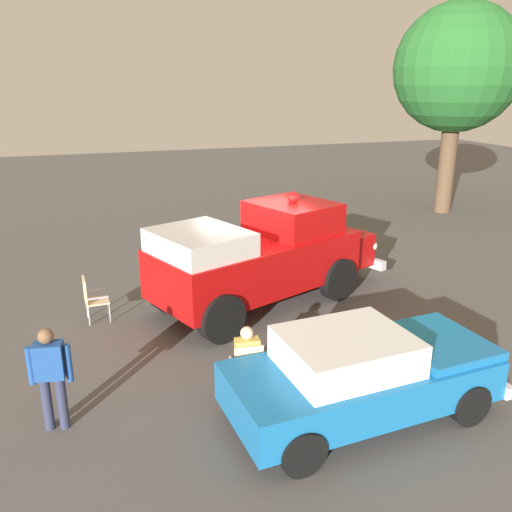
{
  "coord_description": "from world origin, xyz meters",
  "views": [
    {
      "loc": [
        11.56,
        -3.84,
        5.07
      ],
      "look_at": [
        0.47,
        -0.07,
        1.22
      ],
      "focal_mm": 37.29,
      "sensor_mm": 36.0,
      "label": 1
    }
  ],
  "objects_px": {
    "lawn_chair_near_truck": "(248,367)",
    "lawn_chair_by_car": "(91,296)",
    "spectator_seated": "(246,357)",
    "spectator_standing": "(51,372)",
    "classic_hot_rod": "(363,373)",
    "traffic_cone": "(164,274)",
    "oak_tree_left": "(457,69)",
    "vintage_fire_truck": "(264,255)"
  },
  "relations": [
    {
      "from": "lawn_chair_near_truck",
      "to": "lawn_chair_by_car",
      "type": "distance_m",
      "value": 4.62
    },
    {
      "from": "spectator_standing",
      "to": "oak_tree_left",
      "type": "distance_m",
      "value": 18.44
    },
    {
      "from": "spectator_seated",
      "to": "oak_tree_left",
      "type": "relative_size",
      "value": 0.16
    },
    {
      "from": "classic_hot_rod",
      "to": "lawn_chair_near_truck",
      "type": "xyz_separation_m",
      "value": [
        -1.02,
        -1.56,
        -0.16
      ]
    },
    {
      "from": "vintage_fire_truck",
      "to": "traffic_cone",
      "type": "relative_size",
      "value": 9.97
    },
    {
      "from": "lawn_chair_near_truck",
      "to": "oak_tree_left",
      "type": "height_order",
      "value": "oak_tree_left"
    },
    {
      "from": "lawn_chair_by_car",
      "to": "vintage_fire_truck",
      "type": "bearing_deg",
      "value": 86.89
    },
    {
      "from": "spectator_seated",
      "to": "spectator_standing",
      "type": "bearing_deg",
      "value": -90.67
    },
    {
      "from": "spectator_standing",
      "to": "traffic_cone",
      "type": "bearing_deg",
      "value": 155.2
    },
    {
      "from": "vintage_fire_truck",
      "to": "lawn_chair_near_truck",
      "type": "relative_size",
      "value": 6.21
    },
    {
      "from": "spectator_seated",
      "to": "traffic_cone",
      "type": "relative_size",
      "value": 2.03
    },
    {
      "from": "oak_tree_left",
      "to": "lawn_chair_near_truck",
      "type": "bearing_deg",
      "value": -48.63
    },
    {
      "from": "spectator_seated",
      "to": "traffic_cone",
      "type": "bearing_deg",
      "value": -175.01
    },
    {
      "from": "spectator_standing",
      "to": "vintage_fire_truck",
      "type": "bearing_deg",
      "value": 127.92
    },
    {
      "from": "classic_hot_rod",
      "to": "spectator_standing",
      "type": "height_order",
      "value": "spectator_standing"
    },
    {
      "from": "classic_hot_rod",
      "to": "lawn_chair_near_truck",
      "type": "bearing_deg",
      "value": -123.26
    },
    {
      "from": "spectator_standing",
      "to": "classic_hot_rod",
      "type": "bearing_deg",
      "value": 75.44
    },
    {
      "from": "vintage_fire_truck",
      "to": "spectator_standing",
      "type": "distance_m",
      "value": 5.89
    },
    {
      "from": "vintage_fire_truck",
      "to": "spectator_seated",
      "type": "distance_m",
      "value": 4.02
    },
    {
      "from": "vintage_fire_truck",
      "to": "spectator_seated",
      "type": "xyz_separation_m",
      "value": [
        3.65,
        -1.6,
        -0.5
      ]
    },
    {
      "from": "spectator_seated",
      "to": "spectator_standing",
      "type": "xyz_separation_m",
      "value": [
        -0.04,
        -3.04,
        0.27
      ]
    },
    {
      "from": "lawn_chair_near_truck",
      "to": "oak_tree_left",
      "type": "distance_m",
      "value": 16.35
    },
    {
      "from": "classic_hot_rod",
      "to": "traffic_cone",
      "type": "distance_m",
      "value": 7.03
    },
    {
      "from": "spectator_seated",
      "to": "spectator_standing",
      "type": "distance_m",
      "value": 3.05
    },
    {
      "from": "lawn_chair_near_truck",
      "to": "spectator_standing",
      "type": "distance_m",
      "value": 3.05
    },
    {
      "from": "oak_tree_left",
      "to": "traffic_cone",
      "type": "distance_m",
      "value": 14.02
    },
    {
      "from": "lawn_chair_by_car",
      "to": "spectator_seated",
      "type": "relative_size",
      "value": 0.79
    },
    {
      "from": "classic_hot_rod",
      "to": "lawn_chair_near_truck",
      "type": "distance_m",
      "value": 1.87
    },
    {
      "from": "traffic_cone",
      "to": "spectator_standing",
      "type": "bearing_deg",
      "value": -24.8
    },
    {
      "from": "lawn_chair_near_truck",
      "to": "oak_tree_left",
      "type": "relative_size",
      "value": 0.13
    },
    {
      "from": "lawn_chair_by_car",
      "to": "spectator_seated",
      "type": "distance_m",
      "value": 4.52
    },
    {
      "from": "lawn_chair_near_truck",
      "to": "lawn_chair_by_car",
      "type": "relative_size",
      "value": 1.0
    },
    {
      "from": "lawn_chair_near_truck",
      "to": "traffic_cone",
      "type": "relative_size",
      "value": 1.61
    },
    {
      "from": "lawn_chair_near_truck",
      "to": "spectator_seated",
      "type": "distance_m",
      "value": 0.17
    },
    {
      "from": "lawn_chair_by_car",
      "to": "oak_tree_left",
      "type": "distance_m",
      "value": 16.14
    },
    {
      "from": "lawn_chair_near_truck",
      "to": "lawn_chair_by_car",
      "type": "bearing_deg",
      "value": -149.84
    },
    {
      "from": "lawn_chair_by_car",
      "to": "traffic_cone",
      "type": "relative_size",
      "value": 1.61
    },
    {
      "from": "vintage_fire_truck",
      "to": "traffic_cone",
      "type": "height_order",
      "value": "vintage_fire_truck"
    },
    {
      "from": "vintage_fire_truck",
      "to": "spectator_standing",
      "type": "xyz_separation_m",
      "value": [
        3.61,
        -4.64,
        -0.23
      ]
    },
    {
      "from": "classic_hot_rod",
      "to": "lawn_chair_by_car",
      "type": "distance_m",
      "value": 6.35
    },
    {
      "from": "spectator_standing",
      "to": "traffic_cone",
      "type": "height_order",
      "value": "spectator_standing"
    },
    {
      "from": "vintage_fire_truck",
      "to": "lawn_chair_by_car",
      "type": "distance_m",
      "value": 3.99
    }
  ]
}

